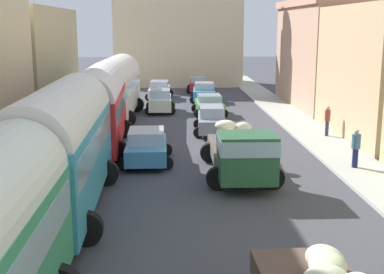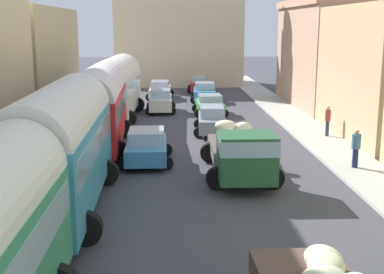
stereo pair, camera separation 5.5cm
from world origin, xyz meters
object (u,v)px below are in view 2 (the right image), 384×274
object	(u,v)px
parked_bus_2	(97,105)
cargo_truck_1	(241,151)
car_0	(212,120)
car_5	(147,146)
pedestrian_0	(328,120)
parked_bus_3	(116,85)
car_2	(205,92)
car_3	(199,84)
pedestrian_2	(356,147)
car_6	(161,101)
parked_bus_1	(60,143)
car_7	(160,90)
car_1	(210,105)

from	to	relation	value
parked_bus_2	cargo_truck_1	world-z (taller)	parked_bus_2
car_0	car_5	world-z (taller)	car_0
pedestrian_0	parked_bus_3	bearing A→B (deg)	150.74
cargo_truck_1	car_5	bearing A→B (deg)	144.30
car_2	car_3	bearing A→B (deg)	91.47
parked_bus_2	pedestrian_2	world-z (taller)	parked_bus_2
parked_bus_2	car_6	bearing A→B (deg)	75.36
parked_bus_3	car_3	xyz separation A→B (m)	(6.35, 13.69, -1.52)
car_3	parked_bus_1	bearing A→B (deg)	-101.33
parked_bus_3	car_6	bearing A→B (deg)	38.78
car_7	parked_bus_1	bearing A→B (deg)	-95.76
car_5	pedestrian_2	world-z (taller)	pedestrian_2
pedestrian_0	car_7	bearing A→B (deg)	119.99
car_0	car_3	bearing A→B (deg)	89.14
parked_bus_1	cargo_truck_1	size ratio (longest dim) A/B	1.34
car_5	pedestrian_0	size ratio (longest dim) A/B	2.18
car_0	car_7	world-z (taller)	car_0
car_3	pedestrian_2	size ratio (longest dim) A/B	2.17
car_3	car_6	size ratio (longest dim) A/B	1.03
parked_bus_1	car_6	size ratio (longest dim) A/B	2.42
car_0	pedestrian_2	xyz separation A→B (m)	(5.56, -8.22, 0.23)
cargo_truck_1	car_5	size ratio (longest dim) A/B	1.73
pedestrian_0	pedestrian_2	size ratio (longest dim) A/B	1.00
car_3	pedestrian_2	world-z (taller)	pedestrian_2
parked_bus_2	car_5	world-z (taller)	parked_bus_2
cargo_truck_1	car_3	size ratio (longest dim) A/B	1.75
car_0	pedestrian_0	distance (m)	6.53
parked_bus_3	cargo_truck_1	xyz separation A→B (m)	(6.49, -14.61, -1.09)
cargo_truck_1	parked_bus_1	bearing A→B (deg)	-152.41
car_7	pedestrian_2	xyz separation A→B (m)	(8.84, -23.13, 0.27)
car_2	car_6	xyz separation A→B (m)	(-3.53, -5.24, 0.03)
parked_bus_2	car_3	world-z (taller)	parked_bus_2
parked_bus_1	car_2	distance (m)	26.49
parked_bus_1	parked_bus_2	world-z (taller)	parked_bus_1
car_0	cargo_truck_1	bearing A→B (deg)	-87.39
car_1	car_6	xyz separation A→B (m)	(-3.45, 1.32, 0.10)
car_5	car_6	xyz separation A→B (m)	(0.41, 14.17, 0.05)
cargo_truck_1	car_5	distance (m)	4.86
car_1	car_2	world-z (taller)	car_2
car_7	pedestrian_2	size ratio (longest dim) A/B	2.42
car_1	car_5	xyz separation A→B (m)	(-3.86, -12.85, 0.04)
cargo_truck_1	car_6	bearing A→B (deg)	101.69
parked_bus_3	car_3	size ratio (longest dim) A/B	2.36
cargo_truck_1	pedestrian_2	world-z (taller)	cargo_truck_1
car_0	car_1	xyz separation A→B (m)	(0.36, 6.31, -0.07)
parked_bus_1	parked_bus_2	bearing A→B (deg)	90.00
parked_bus_1	car_5	xyz separation A→B (m)	(2.56, 6.22, -1.61)
car_0	car_7	bearing A→B (deg)	102.37
parked_bus_1	car_7	xyz separation A→B (m)	(2.79, 27.67, -1.62)
parked_bus_3	parked_bus_1	bearing A→B (deg)	-90.00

